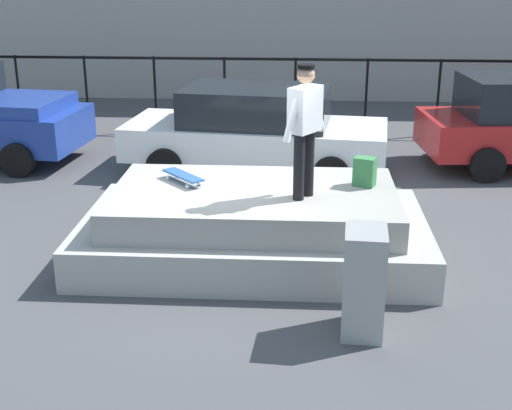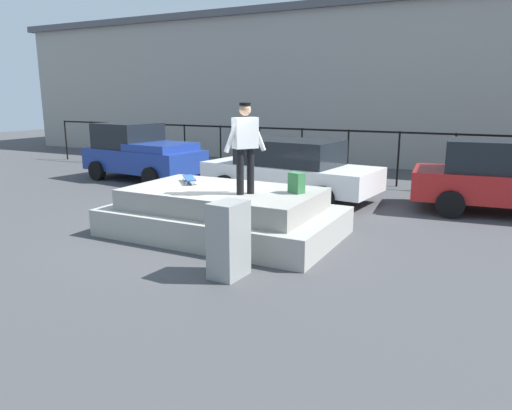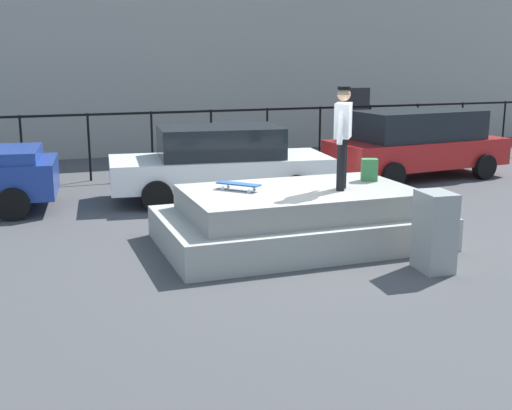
% 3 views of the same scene
% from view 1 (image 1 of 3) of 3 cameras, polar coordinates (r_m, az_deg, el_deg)
% --- Properties ---
extents(ground_plane, '(60.00, 60.00, 0.00)m').
position_cam_1_polar(ground_plane, '(9.74, -2.07, -3.96)').
color(ground_plane, '#424244').
extents(concrete_ledge, '(4.62, 2.73, 0.94)m').
position_cam_1_polar(concrete_ledge, '(9.55, -0.16, -1.69)').
color(concrete_ledge, '#9E9B93').
rests_on(concrete_ledge, ground_plane).
extents(skateboarder, '(0.57, 0.77, 1.70)m').
position_cam_1_polar(skateboarder, '(8.84, 3.97, 6.69)').
color(skateboarder, black).
rests_on(skateboarder, concrete_ledge).
extents(skateboard, '(0.66, 0.70, 0.12)m').
position_cam_1_polar(skateboard, '(9.69, -5.92, 2.37)').
color(skateboard, '#264C8C').
rests_on(skateboard, concrete_ledge).
extents(backpack, '(0.33, 0.29, 0.40)m').
position_cam_1_polar(backpack, '(9.60, 8.78, 2.68)').
color(backpack, '#33723F').
rests_on(backpack, concrete_ledge).
extents(car_white_sedan_mid, '(4.98, 2.56, 1.60)m').
position_cam_1_polar(car_white_sedan_mid, '(13.15, -0.01, 6.17)').
color(car_white_sedan_mid, white).
rests_on(car_white_sedan_mid, ground_plane).
extents(utility_box, '(0.48, 0.63, 1.19)m').
position_cam_1_polar(utility_box, '(7.65, 8.71, -6.19)').
color(utility_box, gray).
rests_on(utility_box, ground_plane).
extents(fence_row, '(24.06, 0.06, 1.71)m').
position_cam_1_polar(fence_row, '(16.14, 0.31, 9.91)').
color(fence_row, black).
rests_on(fence_row, ground_plane).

